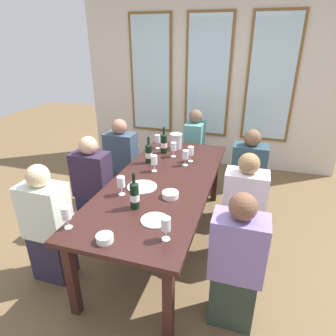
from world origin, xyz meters
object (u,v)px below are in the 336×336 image
object	(u,v)px
tasting_bowl_0	(170,195)
seated_person_2	(122,163)
wine_bottle_1	(135,195)
tasting_bowl_1	(105,238)
metal_pitcher	(176,141)
wine_glass_5	(157,139)
white_plate_1	(142,187)
seated_person_1	(236,265)
wine_glass_6	(121,182)
seated_person_5	(243,211)
seated_person_4	(93,188)
wine_bottle_0	(164,143)
wine_glass_2	(166,225)
seated_person_6	(194,149)
wine_bottle_2	(149,153)
wine_glass_3	(173,147)
wine_glass_4	(154,160)
dining_table	(163,186)
wine_glass_0	(185,155)
wine_glass_1	(66,214)
seated_person_0	(48,227)
seated_person_3	(247,178)
wine_glass_7	(191,152)
white_plate_0	(155,220)

from	to	relation	value
tasting_bowl_0	seated_person_2	distance (m)	1.42
wine_bottle_1	tasting_bowl_1	world-z (taller)	wine_bottle_1
metal_pitcher	wine_glass_5	size ratio (longest dim) A/B	1.09
white_plate_1	seated_person_1	world-z (taller)	seated_person_1
white_plate_1	wine_glass_6	distance (m)	0.25
tasting_bowl_0	seated_person_5	size ratio (longest dim) A/B	0.13
metal_pitcher	wine_glass_5	xyz separation A→B (m)	(-0.22, -0.07, 0.03)
seated_person_1	seated_person_4	xyz separation A→B (m)	(-1.59, 0.74, 0.00)
wine_bottle_0	wine_glass_2	world-z (taller)	wine_bottle_0
wine_bottle_0	seated_person_6	size ratio (longest dim) A/B	0.29
wine_bottle_2	seated_person_1	world-z (taller)	seated_person_1
wine_glass_3	wine_glass_4	distance (m)	0.46
dining_table	wine_bottle_0	size ratio (longest dim) A/B	7.15
metal_pitcher	white_plate_1	bearing A→B (deg)	-90.84
wine_glass_0	wine_glass_6	distance (m)	0.88
wine_glass_1	seated_person_0	distance (m)	0.54
wine_glass_3	seated_person_3	size ratio (longest dim) A/B	0.16
tasting_bowl_0	wine_glass_3	distance (m)	0.96
tasting_bowl_0	wine_glass_3	xyz separation A→B (m)	(-0.24, 0.92, 0.09)
wine_bottle_2	seated_person_2	bearing A→B (deg)	146.13
seated_person_4	seated_person_1	bearing A→B (deg)	-24.90
white_plate_1	wine_glass_7	xyz separation A→B (m)	(0.29, 0.75, 0.11)
white_plate_1	wine_glass_2	size ratio (longest dim) A/B	1.60
tasting_bowl_1	wine_glass_5	world-z (taller)	wine_glass_5
wine_bottle_2	seated_person_0	bearing A→B (deg)	-114.68
wine_glass_5	wine_bottle_0	bearing A→B (deg)	-44.41
wine_bottle_0	wine_bottle_1	bearing A→B (deg)	-82.85
wine_bottle_2	wine_glass_5	xyz separation A→B (m)	(-0.06, 0.46, 0.01)
wine_bottle_1	wine_glass_6	size ratio (longest dim) A/B	1.80
wine_bottle_0	seated_person_0	distance (m)	1.61
wine_glass_0	wine_bottle_1	bearing A→B (deg)	-100.71
wine_glass_0	wine_glass_4	world-z (taller)	same
wine_glass_3	wine_glass_7	world-z (taller)	same
wine_glass_5	seated_person_5	bearing A→B (deg)	-36.28
white_plate_1	white_plate_0	bearing A→B (deg)	-58.21
wine_glass_4	wine_glass_3	bearing A→B (deg)	80.17
wine_bottle_1	dining_table	bearing A→B (deg)	84.12
wine_glass_3	seated_person_4	size ratio (longest dim) A/B	0.16
dining_table	wine_bottle_2	size ratio (longest dim) A/B	7.65
wine_bottle_1	wine_glass_3	distance (m)	1.17
seated_person_2	metal_pitcher	bearing A→B (deg)	15.73
wine_glass_1	wine_glass_4	distance (m)	1.16
wine_glass_0	seated_person_6	size ratio (longest dim) A/B	0.16
tasting_bowl_0	seated_person_5	world-z (taller)	seated_person_5
wine_glass_1	wine_glass_7	world-z (taller)	same
white_plate_0	tasting_bowl_1	bearing A→B (deg)	-126.28
tasting_bowl_1	seated_person_5	world-z (taller)	seated_person_5
white_plate_0	wine_glass_1	size ratio (longest dim) A/B	1.25
wine_bottle_2	wine_glass_5	distance (m)	0.46
dining_table	wine_glass_3	distance (m)	0.65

